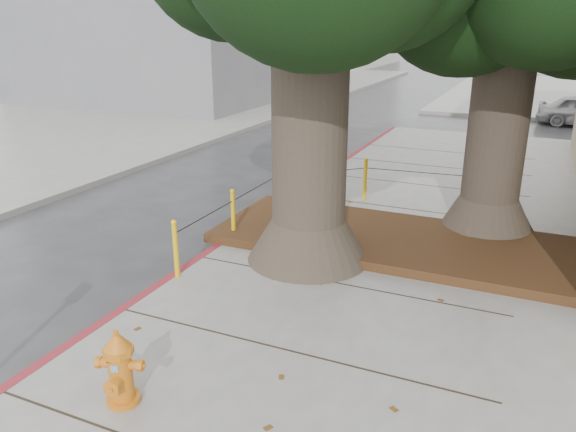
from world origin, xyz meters
name	(u,v)px	position (x,y,z in m)	size (l,w,h in m)	color
ground	(249,351)	(0.00, 0.00, 0.00)	(140.00, 140.00, 0.00)	#28282B
sidewalk_opposite	(44,129)	(-14.00, 10.00, 0.07)	(14.00, 60.00, 0.15)	slate
curb_red	(215,250)	(-2.00, 2.50, 0.07)	(0.14, 26.00, 0.16)	maroon
planter_bed	(396,240)	(0.90, 3.90, 0.23)	(6.40, 2.60, 0.16)	black
bollard_ring	(314,198)	(-0.87, 4.38, 0.66)	(3.79, 5.39, 0.95)	yellow
fire_hydrant	(120,368)	(-0.64, -1.60, 0.56)	(0.45, 0.44, 0.85)	orange
car_dark	(223,91)	(-11.58, 19.14, 0.64)	(1.78, 4.39, 1.27)	black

